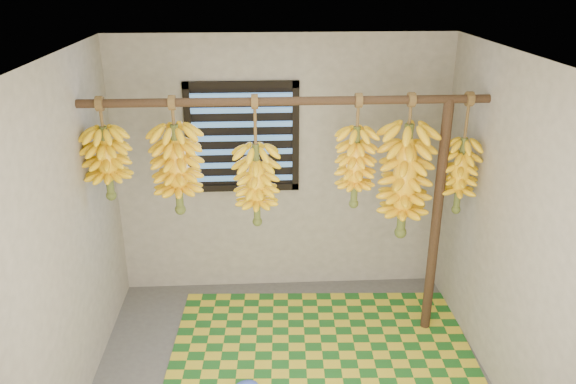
{
  "coord_description": "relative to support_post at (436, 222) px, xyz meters",
  "views": [
    {
      "loc": [
        -0.22,
        -3.31,
        2.91
      ],
      "look_at": [
        0.0,
        0.55,
        1.35
      ],
      "focal_mm": 35.0,
      "sensor_mm": 36.0,
      "label": 1
    }
  ],
  "objects": [
    {
      "name": "banana_bunch_d",
      "position": [
        -0.68,
        0.0,
        0.48
      ],
      "size": [
        0.3,
        0.3,
        0.89
      ],
      "color": "brown",
      "rests_on": "hanging_pole"
    },
    {
      "name": "banana_bunch_f",
      "position": [
        0.15,
        -0.0,
        0.4
      ],
      "size": [
        0.28,
        0.28,
        0.96
      ],
      "color": "brown",
      "rests_on": "hanging_pole"
    },
    {
      "name": "hanging_pole",
      "position": [
        -1.2,
        0.0,
        1.0
      ],
      "size": [
        3.0,
        0.06,
        0.06
      ],
      "primitive_type": "cylinder",
      "rotation": [
        0.0,
        1.57,
        0.0
      ],
      "color": "#442B1D",
      "rests_on": "wall_left"
    },
    {
      "name": "woven_mat",
      "position": [
        -0.94,
        -0.4,
        -0.99
      ],
      "size": [
        2.52,
        2.06,
        0.01
      ],
      "primitive_type": "cube",
      "rotation": [
        0.0,
        0.0,
        -0.05
      ],
      "color": "#1B5C1E",
      "rests_on": "floor"
    },
    {
      "name": "wall_back",
      "position": [
        -1.2,
        0.8,
        0.2
      ],
      "size": [
        3.0,
        0.01,
        2.4
      ],
      "primitive_type": "cube",
      "color": "gray",
      "rests_on": "floor"
    },
    {
      "name": "banana_bunch_e",
      "position": [
        -0.28,
        0.0,
        0.36
      ],
      "size": [
        0.39,
        0.39,
        1.15
      ],
      "color": "brown",
      "rests_on": "hanging_pole"
    },
    {
      "name": "wall_left",
      "position": [
        -2.71,
        -0.7,
        0.2
      ],
      "size": [
        0.01,
        3.0,
        2.4
      ],
      "primitive_type": "cube",
      "color": "gray",
      "rests_on": "floor"
    },
    {
      "name": "banana_bunch_a",
      "position": [
        -2.54,
        0.0,
        0.55
      ],
      "size": [
        0.33,
        0.33,
        0.78
      ],
      "color": "brown",
      "rests_on": "hanging_pole"
    },
    {
      "name": "wall_right",
      "position": [
        0.3,
        -0.7,
        0.2
      ],
      "size": [
        0.01,
        3.0,
        2.4
      ],
      "primitive_type": "cube",
      "color": "gray",
      "rests_on": "floor"
    },
    {
      "name": "window",
      "position": [
        -1.55,
        0.78,
        0.5
      ],
      "size": [
        1.0,
        0.04,
        1.0
      ],
      "color": "black",
      "rests_on": "wall_back"
    },
    {
      "name": "banana_bunch_b",
      "position": [
        -2.03,
        0.0,
        0.49
      ],
      "size": [
        0.37,
        0.37,
        0.91
      ],
      "color": "brown",
      "rests_on": "hanging_pole"
    },
    {
      "name": "support_post",
      "position": [
        0.0,
        0.0,
        0.0
      ],
      "size": [
        0.08,
        0.08,
        2.0
      ],
      "primitive_type": "cylinder",
      "color": "#442B1D",
      "rests_on": "floor"
    },
    {
      "name": "banana_bunch_c",
      "position": [
        -1.43,
        0.0,
        0.35
      ],
      "size": [
        0.34,
        0.34,
        1.02
      ],
      "color": "brown",
      "rests_on": "hanging_pole"
    },
    {
      "name": "ceiling",
      "position": [
        -1.2,
        -0.7,
        1.4
      ],
      "size": [
        3.0,
        3.0,
        0.01
      ],
      "primitive_type": "cube",
      "color": "silver",
      "rests_on": "wall_back"
    }
  ]
}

